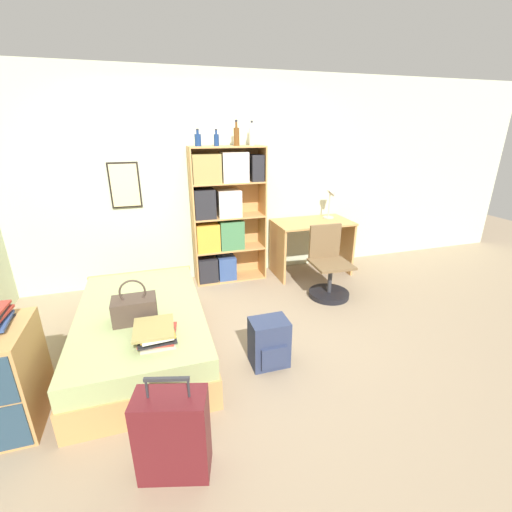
{
  "coord_description": "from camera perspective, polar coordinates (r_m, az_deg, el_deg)",
  "views": [
    {
      "loc": [
        -0.59,
        -2.84,
        1.94
      ],
      "look_at": [
        0.34,
        0.18,
        0.75
      ],
      "focal_mm": 24.0,
      "sensor_mm": 36.0,
      "label": 1
    }
  ],
  "objects": [
    {
      "name": "bottle_brown",
      "position": [
        4.27,
        -6.61,
        18.72
      ],
      "size": [
        0.06,
        0.06,
        0.19
      ],
      "color": "navy",
      "rests_on": "bookcase"
    },
    {
      "name": "ground_plane",
      "position": [
        3.49,
        -4.6,
        -13.22
      ],
      "size": [
        14.0,
        14.0,
        0.0
      ],
      "primitive_type": "plane",
      "color": "gray"
    },
    {
      "name": "bottle_green",
      "position": [
        4.26,
        -9.64,
        18.59
      ],
      "size": [
        0.08,
        0.08,
        0.19
      ],
      "color": "navy",
      "rests_on": "bookcase"
    },
    {
      "name": "bottle_clear",
      "position": [
        4.31,
        -3.27,
        19.35
      ],
      "size": [
        0.07,
        0.07,
        0.29
      ],
      "color": "brown",
      "rests_on": "bookcase"
    },
    {
      "name": "bookcase",
      "position": [
        4.42,
        -5.63,
        7.06
      ],
      "size": [
        0.93,
        0.33,
        1.73
      ],
      "color": "tan",
      "rests_on": "ground_plane"
    },
    {
      "name": "suitcase",
      "position": [
        2.28,
        -13.67,
        -27.0
      ],
      "size": [
        0.45,
        0.31,
        0.69
      ],
      "color": "#5B191E",
      "rests_on": "ground_plane"
    },
    {
      "name": "bottle_blue",
      "position": [
        4.41,
        -0.7,
        19.37
      ],
      "size": [
        0.06,
        0.06,
        0.28
      ],
      "color": "#B7BCC1",
      "rests_on": "bookcase"
    },
    {
      "name": "book_stack_on_bed",
      "position": [
        2.75,
        -16.3,
        -12.14
      ],
      "size": [
        0.33,
        0.38,
        0.11
      ],
      "color": "beige",
      "rests_on": "bed"
    },
    {
      "name": "wall_back",
      "position": [
        4.51,
        -9.7,
        12.19
      ],
      "size": [
        10.0,
        0.09,
        2.6
      ],
      "color": "beige",
      "rests_on": "ground_plane"
    },
    {
      "name": "backpack",
      "position": [
        3.03,
        2.21,
        -14.26
      ],
      "size": [
        0.32,
        0.27,
        0.43
      ],
      "color": "#2D3856",
      "rests_on": "ground_plane"
    },
    {
      "name": "desk",
      "position": [
        4.79,
        9.27,
        2.94
      ],
      "size": [
        1.04,
        0.61,
        0.75
      ],
      "color": "tan",
      "rests_on": "ground_plane"
    },
    {
      "name": "desk_lamp",
      "position": [
        4.9,
        12.59,
        9.73
      ],
      "size": [
        0.2,
        0.15,
        0.46
      ],
      "color": "#ADA89E",
      "rests_on": "desk"
    },
    {
      "name": "bed",
      "position": [
        3.35,
        -18.35,
        -11.58
      ],
      "size": [
        1.09,
        1.81,
        0.44
      ],
      "color": "tan",
      "rests_on": "ground_plane"
    },
    {
      "name": "desk_chair",
      "position": [
        4.25,
        11.96,
        -3.06
      ],
      "size": [
        0.49,
        0.49,
        0.85
      ],
      "color": "black",
      "rests_on": "ground_plane"
    },
    {
      "name": "handbag",
      "position": [
        3.02,
        -19.56,
        -8.25
      ],
      "size": [
        0.35,
        0.22,
        0.37
      ],
      "color": "#47382D",
      "rests_on": "bed"
    }
  ]
}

